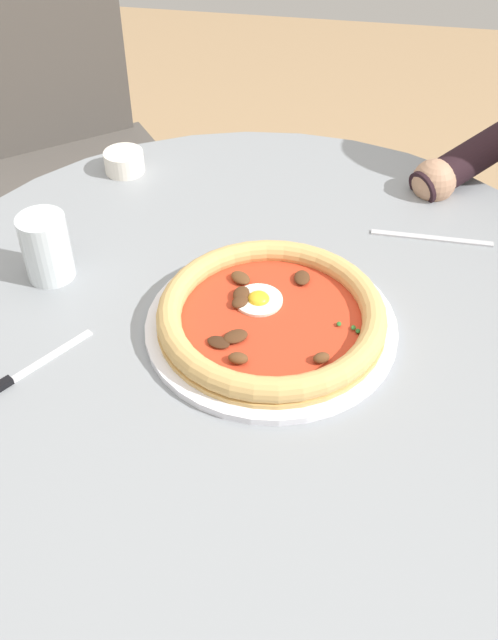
# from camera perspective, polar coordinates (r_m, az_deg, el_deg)

# --- Properties ---
(ground_plane) EXTENTS (6.00, 6.00, 0.02)m
(ground_plane) POSITION_cam_1_polar(r_m,az_deg,el_deg) (1.56, 0.42, -20.35)
(ground_plane) COLOR tan
(dining_table) EXTENTS (0.99, 0.99, 0.73)m
(dining_table) POSITION_cam_1_polar(r_m,az_deg,el_deg) (1.08, 0.57, -6.29)
(dining_table) COLOR gray
(dining_table) RESTS_ON ground
(pizza_on_plate) EXTENTS (0.32, 0.32, 0.04)m
(pizza_on_plate) POSITION_cam_1_polar(r_m,az_deg,el_deg) (0.94, 1.70, 0.20)
(pizza_on_plate) COLOR white
(pizza_on_plate) RESTS_ON dining_table
(water_glass) EXTENTS (0.07, 0.07, 0.09)m
(water_glass) POSITION_cam_1_polar(r_m,az_deg,el_deg) (1.04, -15.23, 5.11)
(water_glass) COLOR silver
(water_glass) RESTS_ON dining_table
(steak_knife) EXTENTS (0.17, 0.12, 0.01)m
(steak_knife) POSITION_cam_1_polar(r_m,az_deg,el_deg) (0.92, -18.50, -4.83)
(steak_knife) COLOR silver
(steak_knife) RESTS_ON dining_table
(ramekin_capers) EXTENTS (0.06, 0.06, 0.03)m
(ramekin_capers) POSITION_cam_1_polar(r_m,az_deg,el_deg) (1.26, -9.56, 11.94)
(ramekin_capers) COLOR white
(ramekin_capers) RESTS_ON dining_table
(fork_utensil) EXTENTS (0.01, 0.18, 0.00)m
(fork_utensil) POSITION_cam_1_polar(r_m,az_deg,el_deg) (1.13, 13.83, 6.12)
(fork_utensil) COLOR #BCBCC1
(fork_utensil) RESTS_ON dining_table
(cafe_chair_spare_far) EXTENTS (0.61, 0.61, 0.90)m
(cafe_chair_spare_far) POSITION_cam_1_polar(r_m,az_deg,el_deg) (1.79, -13.89, 13.35)
(cafe_chair_spare_far) COLOR #504A45
(cafe_chair_spare_far) RESTS_ON ground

